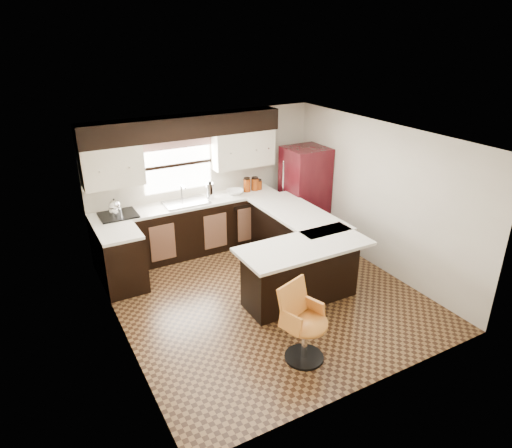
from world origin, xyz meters
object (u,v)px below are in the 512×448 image
peninsula_long (294,240)px  peninsula_return (301,273)px  refrigerator (304,193)px  bar_chair (306,325)px

peninsula_long → peninsula_return: 1.11m
peninsula_long → refrigerator: refrigerator is taller
refrigerator → bar_chair: size_ratio=1.76×
peninsula_return → refrigerator: refrigerator is taller
peninsula_long → peninsula_return: same height
refrigerator → peninsula_long: bearing=-131.9°
peninsula_return → refrigerator: bearing=54.6°
peninsula_return → refrigerator: 2.34m
peninsula_return → bar_chair: bar_chair is taller
peninsula_long → bar_chair: (-1.20, -2.09, 0.04)m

